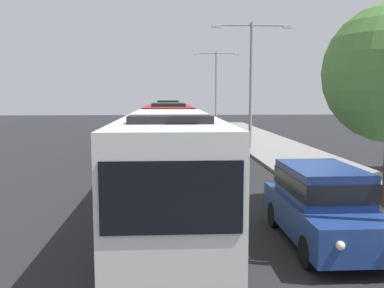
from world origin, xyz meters
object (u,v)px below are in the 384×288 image
(bus_middle, at_px, (168,117))
(bus_second_in_line, at_px, (169,128))
(streetlamp_mid, at_px, (251,73))
(bus_lead, at_px, (170,162))
(white_suv, at_px, (322,202))
(streetlamp_far, at_px, (216,82))

(bus_middle, bearing_deg, bus_second_in_line, -90.00)
(streetlamp_mid, bearing_deg, bus_lead, -109.01)
(bus_lead, height_order, white_suv, bus_lead)
(bus_lead, bearing_deg, bus_middle, 90.00)
(bus_middle, bearing_deg, bus_lead, -90.00)
(bus_middle, distance_m, white_suv, 29.44)
(bus_second_in_line, xyz_separation_m, bus_middle, (-0.00, 13.67, -0.00))
(bus_middle, relative_size, streetlamp_mid, 1.34)
(bus_lead, distance_m, bus_middle, 26.87)
(bus_second_in_line, height_order, streetlamp_far, streetlamp_far)
(bus_second_in_line, relative_size, streetlamp_mid, 1.39)
(white_suv, distance_m, streetlamp_mid, 18.53)
(bus_second_in_line, xyz_separation_m, white_suv, (3.70, -15.53, -0.66))
(bus_second_in_line, bearing_deg, white_suv, -76.61)
(white_suv, bearing_deg, bus_second_in_line, 103.39)
(bus_second_in_line, distance_m, streetlamp_far, 23.46)
(bus_lead, xyz_separation_m, white_suv, (3.70, -2.33, -0.66))
(bus_middle, height_order, streetlamp_mid, streetlamp_mid)
(white_suv, xyz_separation_m, streetlamp_far, (1.70, 38.10, 4.14))
(bus_middle, relative_size, streetlamp_far, 1.32)
(streetlamp_far, bearing_deg, bus_lead, -98.58)
(bus_second_in_line, bearing_deg, bus_middle, 90.00)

